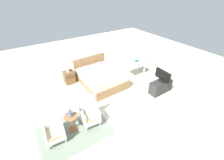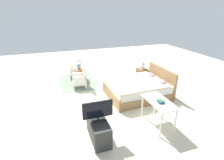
{
  "view_description": "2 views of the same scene",
  "coord_description": "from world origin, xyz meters",
  "px_view_note": "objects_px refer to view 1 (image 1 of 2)",
  "views": [
    {
      "loc": [
        -2.46,
        -4.06,
        3.83
      ],
      "look_at": [
        0.21,
        -0.01,
        0.69
      ],
      "focal_mm": 24.0,
      "sensor_mm": 36.0,
      "label": 1
    },
    {
      "loc": [
        5.32,
        -1.79,
        2.96
      ],
      "look_at": [
        0.3,
        -0.04,
        0.78
      ],
      "focal_mm": 28.0,
      "sensor_mm": 36.0,
      "label": 2
    }
  ],
  "objects_px": {
    "flower_vase": "(69,109)",
    "nightstand": "(69,77)",
    "vanity_desk": "(135,64)",
    "side_table": "(72,121)",
    "armchair_by_window_left": "(53,130)",
    "armchair_by_window_right": "(89,113)",
    "tv_stand": "(160,87)",
    "tv_flatscreen": "(163,76)",
    "bed": "(100,77)",
    "table_lamp": "(67,67)",
    "book_stack": "(137,61)"
  },
  "relations": [
    {
      "from": "tv_stand",
      "to": "bed",
      "type": "bearing_deg",
      "value": 131.42
    },
    {
      "from": "armchair_by_window_left",
      "to": "side_table",
      "type": "bearing_deg",
      "value": 3.28
    },
    {
      "from": "flower_vase",
      "to": "nightstand",
      "type": "height_order",
      "value": "flower_vase"
    },
    {
      "from": "armchair_by_window_right",
      "to": "tv_stand",
      "type": "relative_size",
      "value": 0.96
    },
    {
      "from": "side_table",
      "to": "vanity_desk",
      "type": "distance_m",
      "value": 4.01
    },
    {
      "from": "nightstand",
      "to": "table_lamp",
      "type": "height_order",
      "value": "table_lamp"
    },
    {
      "from": "tv_flatscreen",
      "to": "book_stack",
      "type": "bearing_deg",
      "value": 87.32
    },
    {
      "from": "flower_vase",
      "to": "vanity_desk",
      "type": "bearing_deg",
      "value": 21.83
    },
    {
      "from": "armchair_by_window_left",
      "to": "armchair_by_window_right",
      "type": "distance_m",
      "value": 1.12
    },
    {
      "from": "armchair_by_window_right",
      "to": "vanity_desk",
      "type": "height_order",
      "value": "armchair_by_window_right"
    },
    {
      "from": "flower_vase",
      "to": "tv_stand",
      "type": "height_order",
      "value": "flower_vase"
    },
    {
      "from": "table_lamp",
      "to": "tv_stand",
      "type": "distance_m",
      "value": 4.01
    },
    {
      "from": "side_table",
      "to": "nightstand",
      "type": "bearing_deg",
      "value": 72.04
    },
    {
      "from": "armchair_by_window_right",
      "to": "tv_stand",
      "type": "height_order",
      "value": "armchair_by_window_right"
    },
    {
      "from": "table_lamp",
      "to": "vanity_desk",
      "type": "xyz_separation_m",
      "value": [
        2.88,
        -1.08,
        -0.17
      ]
    },
    {
      "from": "armchair_by_window_left",
      "to": "flower_vase",
      "type": "relative_size",
      "value": 1.93
    },
    {
      "from": "armchair_by_window_left",
      "to": "tv_stand",
      "type": "relative_size",
      "value": 0.96
    },
    {
      "from": "tv_stand",
      "to": "book_stack",
      "type": "xyz_separation_m",
      "value": [
        0.08,
        1.64,
        0.5
      ]
    },
    {
      "from": "armchair_by_window_left",
      "to": "tv_flatscreen",
      "type": "height_order",
      "value": "tv_flatscreen"
    },
    {
      "from": "table_lamp",
      "to": "side_table",
      "type": "bearing_deg",
      "value": -107.95
    },
    {
      "from": "armchair_by_window_left",
      "to": "vanity_desk",
      "type": "xyz_separation_m",
      "value": [
        4.27,
        1.52,
        0.24
      ]
    },
    {
      "from": "vanity_desk",
      "to": "nightstand",
      "type": "bearing_deg",
      "value": 159.44
    },
    {
      "from": "vanity_desk",
      "to": "bed",
      "type": "bearing_deg",
      "value": 169.81
    },
    {
      "from": "armchair_by_window_left",
      "to": "side_table",
      "type": "height_order",
      "value": "armchair_by_window_left"
    },
    {
      "from": "flower_vase",
      "to": "side_table",
      "type": "bearing_deg",
      "value": 0.0
    },
    {
      "from": "bed",
      "to": "armchair_by_window_right",
      "type": "height_order",
      "value": "bed"
    },
    {
      "from": "bed",
      "to": "book_stack",
      "type": "bearing_deg",
      "value": -10.08
    },
    {
      "from": "nightstand",
      "to": "book_stack",
      "type": "bearing_deg",
      "value": -20.22
    },
    {
      "from": "bed",
      "to": "armchair_by_window_left",
      "type": "xyz_separation_m",
      "value": [
        -2.55,
        -1.83,
        0.08
      ]
    },
    {
      "from": "table_lamp",
      "to": "vanity_desk",
      "type": "height_order",
      "value": "table_lamp"
    },
    {
      "from": "armchair_by_window_left",
      "to": "tv_stand",
      "type": "xyz_separation_m",
      "value": [
        4.28,
        -0.13,
        -0.12
      ]
    },
    {
      "from": "bed",
      "to": "armchair_by_window_right",
      "type": "bearing_deg",
      "value": -128.0
    },
    {
      "from": "armchair_by_window_left",
      "to": "table_lamp",
      "type": "distance_m",
      "value": 2.98
    },
    {
      "from": "bed",
      "to": "side_table",
      "type": "xyz_separation_m",
      "value": [
        -2.0,
        -1.8,
        0.06
      ]
    },
    {
      "from": "armchair_by_window_left",
      "to": "book_stack",
      "type": "xyz_separation_m",
      "value": [
        4.36,
        1.51,
        0.38
      ]
    },
    {
      "from": "armchair_by_window_right",
      "to": "book_stack",
      "type": "distance_m",
      "value": 3.59
    },
    {
      "from": "side_table",
      "to": "vanity_desk",
      "type": "xyz_separation_m",
      "value": [
        3.72,
        1.49,
        0.27
      ]
    },
    {
      "from": "vanity_desk",
      "to": "side_table",
      "type": "bearing_deg",
      "value": -158.17
    },
    {
      "from": "table_lamp",
      "to": "vanity_desk",
      "type": "distance_m",
      "value": 3.09
    },
    {
      "from": "side_table",
      "to": "vanity_desk",
      "type": "bearing_deg",
      "value": 21.83
    },
    {
      "from": "side_table",
      "to": "armchair_by_window_left",
      "type": "bearing_deg",
      "value": -176.72
    },
    {
      "from": "armchair_by_window_right",
      "to": "bed",
      "type": "bearing_deg",
      "value": 52.0
    },
    {
      "from": "armchair_by_window_left",
      "to": "table_lamp",
      "type": "xyz_separation_m",
      "value": [
        1.39,
        2.6,
        0.41
      ]
    },
    {
      "from": "bed",
      "to": "table_lamp",
      "type": "height_order",
      "value": "bed"
    },
    {
      "from": "flower_vase",
      "to": "nightstand",
      "type": "relative_size",
      "value": 0.83
    },
    {
      "from": "table_lamp",
      "to": "tv_flatscreen",
      "type": "relative_size",
      "value": 0.46
    },
    {
      "from": "bed",
      "to": "armchair_by_window_right",
      "type": "xyz_separation_m",
      "value": [
        -1.43,
        -1.83,
        0.08
      ]
    },
    {
      "from": "table_lamp",
      "to": "book_stack",
      "type": "bearing_deg",
      "value": -20.23
    },
    {
      "from": "side_table",
      "to": "armchair_by_window_right",
      "type": "bearing_deg",
      "value": -3.23
    },
    {
      "from": "table_lamp",
      "to": "nightstand",
      "type": "bearing_deg",
      "value": -90.0
    }
  ]
}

